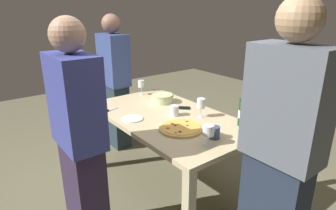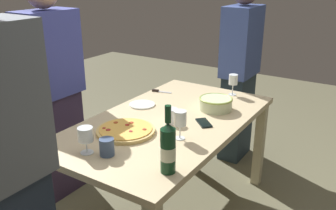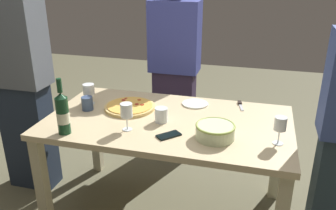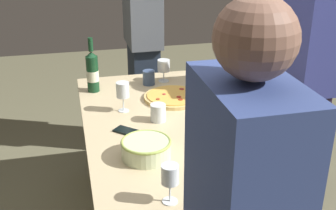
{
  "view_description": "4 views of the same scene",
  "coord_description": "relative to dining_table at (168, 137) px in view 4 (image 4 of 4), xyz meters",
  "views": [
    {
      "loc": [
        -1.91,
        1.47,
        1.69
      ],
      "look_at": [
        0.0,
        0.0,
        0.85
      ],
      "focal_mm": 30.34,
      "sensor_mm": 36.0,
      "label": 1
    },
    {
      "loc": [
        -1.85,
        -1.19,
        1.68
      ],
      "look_at": [
        0.0,
        0.0,
        0.85
      ],
      "focal_mm": 38.79,
      "sensor_mm": 36.0,
      "label": 2
    },
    {
      "loc": [
        0.55,
        -2.04,
        1.72
      ],
      "look_at": [
        0.0,
        0.0,
        0.85
      ],
      "focal_mm": 37.75,
      "sensor_mm": 36.0,
      "label": 3
    },
    {
      "loc": [
        2.07,
        -0.49,
        1.79
      ],
      "look_at": [
        0.0,
        0.0,
        0.85
      ],
      "focal_mm": 46.71,
      "sensor_mm": 36.0,
      "label": 4
    }
  ],
  "objects": [
    {
      "name": "dining_table",
      "position": [
        0.0,
        0.0,
        0.0
      ],
      "size": [
        1.6,
        0.9,
        0.75
      ],
      "color": "#CDB78B",
      "rests_on": "ground"
    },
    {
      "name": "serving_bowl",
      "position": [
        0.34,
        -0.18,
        0.14
      ],
      "size": [
        0.23,
        0.23,
        0.09
      ],
      "color": "beige",
      "rests_on": "dining_table"
    },
    {
      "name": "cup_ceramic",
      "position": [
        -0.03,
        -0.05,
        0.14
      ],
      "size": [
        0.08,
        0.08,
        0.1
      ],
      "primitive_type": "cylinder",
      "color": "white",
      "rests_on": "dining_table"
    },
    {
      "name": "side_plate",
      "position": [
        0.12,
        0.3,
        0.1
      ],
      "size": [
        0.19,
        0.19,
        0.01
      ],
      "primitive_type": "cylinder",
      "color": "white",
      "rests_on": "dining_table"
    },
    {
      "name": "pizza",
      "position": [
        -0.31,
        0.11,
        0.11
      ],
      "size": [
        0.36,
        0.36,
        0.03
      ],
      "color": "#E0BC6F",
      "rests_on": "dining_table"
    },
    {
      "name": "wine_glass_far_left",
      "position": [
        -0.63,
        0.12,
        0.19
      ],
      "size": [
        0.08,
        0.08,
        0.15
      ],
      "color": "white",
      "rests_on": "dining_table"
    },
    {
      "name": "wine_bottle",
      "position": [
        -0.55,
        -0.36,
        0.23
      ],
      "size": [
        0.08,
        0.08,
        0.35
      ],
      "color": "#133B20",
      "rests_on": "dining_table"
    },
    {
      "name": "person_host",
      "position": [
        -0.18,
        0.89,
        0.18
      ],
      "size": [
        0.43,
        0.24,
        1.65
      ],
      "rotation": [
        0.0,
        0.0,
        -1.37
      ],
      "color": "#30233C",
      "rests_on": "ground"
    },
    {
      "name": "wine_glass_by_bottle",
      "position": [
        -0.2,
        -0.21,
        0.22
      ],
      "size": [
        0.07,
        0.07,
        0.17
      ],
      "color": "white",
      "rests_on": "dining_table"
    },
    {
      "name": "cell_phone",
      "position": [
        0.07,
        -0.23,
        0.1
      ],
      "size": [
        0.15,
        0.15,
        0.01
      ],
      "primitive_type": "cube",
      "rotation": [
        0.0,
        0.0,
        5.52
      ],
      "color": "black",
      "rests_on": "dining_table"
    },
    {
      "name": "wine_glass_near_pizza",
      "position": [
        0.69,
        -0.16,
        0.21
      ],
      "size": [
        0.07,
        0.07,
        0.17
      ],
      "color": "white",
      "rests_on": "dining_table"
    },
    {
      "name": "cup_amber",
      "position": [
        -0.59,
        0.01,
        0.14
      ],
      "size": [
        0.08,
        0.08,
        0.1
      ],
      "primitive_type": "cylinder",
      "color": "#3B4E73",
      "rests_on": "dining_table"
    },
    {
      "name": "pizza_knife",
      "position": [
        0.44,
        0.37,
        0.1
      ],
      "size": [
        0.06,
        0.16,
        0.02
      ],
      "color": "silver",
      "rests_on": "dining_table"
    },
    {
      "name": "person_guest_left",
      "position": [
        -1.16,
        0.08,
        0.24
      ],
      "size": [
        0.43,
        0.24,
        1.75
      ],
      "rotation": [
        0.0,
        0.0,
        -0.07
      ],
      "color": "#202B3C",
      "rests_on": "ground"
    }
  ]
}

